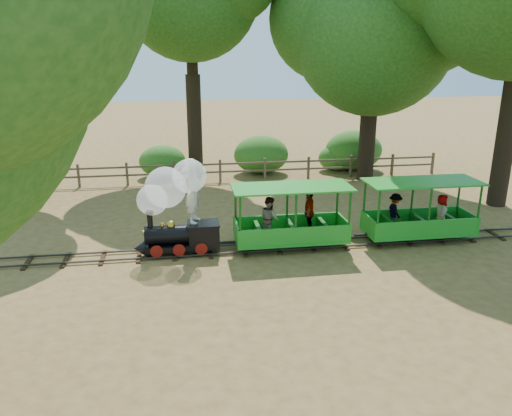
{
  "coord_description": "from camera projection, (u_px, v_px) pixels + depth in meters",
  "views": [
    {
      "loc": [
        -2.73,
        -13.39,
        5.62
      ],
      "look_at": [
        -0.57,
        0.5,
        1.12
      ],
      "focal_mm": 35.0,
      "sensor_mm": 36.0,
      "label": 1
    }
  ],
  "objects": [
    {
      "name": "track",
      "position": [
        278.0,
        246.0,
        14.69
      ],
      "size": [
        22.0,
        1.0,
        0.1
      ],
      "color": "#3F3D3A",
      "rests_on": "ground"
    },
    {
      "name": "shrub_mid_w",
      "position": [
        261.0,
        155.0,
        23.35
      ],
      "size": [
        2.57,
        1.98,
        1.78
      ],
      "primitive_type": "ellipsoid",
      "color": "#2D6B1E",
      "rests_on": "ground"
    },
    {
      "name": "oak_nw",
      "position": [
        4.0,
        23.0,
        17.21
      ],
      "size": [
        7.1,
        6.25,
        9.04
      ],
      "color": "#2D2116",
      "rests_on": "ground"
    },
    {
      "name": "shrub_west",
      "position": [
        162.0,
        161.0,
        22.73
      ],
      "size": [
        2.11,
        1.62,
        1.46
      ],
      "primitive_type": "ellipsoid",
      "color": "#2D6B1E",
      "rests_on": "ground"
    },
    {
      "name": "locomotive",
      "position": [
        175.0,
        200.0,
        13.87
      ],
      "size": [
        2.43,
        1.14,
        2.81
      ],
      "color": "black",
      "rests_on": "ground"
    },
    {
      "name": "ground",
      "position": [
        278.0,
        248.0,
        14.71
      ],
      "size": [
        90.0,
        90.0,
        0.0
      ],
      "primitive_type": "plane",
      "color": "#9E7B44",
      "rests_on": "ground"
    },
    {
      "name": "shrub_east",
      "position": [
        354.0,
        150.0,
        23.99
      ],
      "size": [
        2.77,
        2.13,
        1.92
      ],
      "primitive_type": "ellipsoid",
      "color": "#2D6B1E",
      "rests_on": "ground"
    },
    {
      "name": "oak_ne",
      "position": [
        373.0,
        25.0,
        20.66
      ],
      "size": [
        8.42,
        7.41,
        9.57
      ],
      "color": "#2D2116",
      "rests_on": "ground"
    },
    {
      "name": "shrub_mid_e",
      "position": [
        337.0,
        158.0,
        23.97
      ],
      "size": [
        1.79,
        1.37,
        1.24
      ],
      "primitive_type": "ellipsoid",
      "color": "#2D6B1E",
      "rests_on": "ground"
    },
    {
      "name": "carriage_front",
      "position": [
        290.0,
        222.0,
        14.53
      ],
      "size": [
        3.42,
        1.4,
        1.78
      ],
      "color": "green",
      "rests_on": "track"
    },
    {
      "name": "carriage_rear",
      "position": [
        417.0,
        217.0,
        15.13
      ],
      "size": [
        3.42,
        1.4,
        1.78
      ],
      "color": "green",
      "rests_on": "track"
    },
    {
      "name": "fence",
      "position": [
        243.0,
        168.0,
        22.07
      ],
      "size": [
        18.1,
        0.1,
        1.0
      ],
      "color": "brown",
      "rests_on": "ground"
    }
  ]
}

